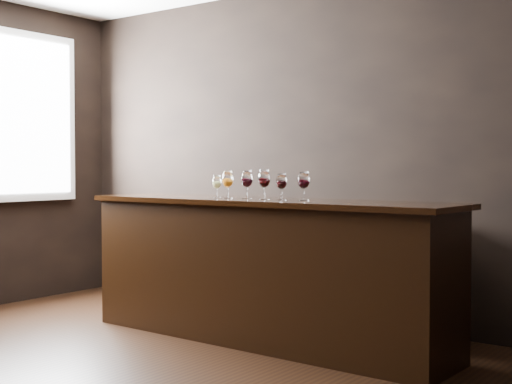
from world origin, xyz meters
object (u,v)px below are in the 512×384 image
Objects in this scene: back_bar_shelf at (283,266)px; glass_red_a at (247,180)px; glass_red_c at (281,182)px; glass_red_d at (304,181)px; glass_red_b at (264,179)px; glass_white at (217,183)px; glass_amber at (228,180)px; bar_counter at (264,273)px.

glass_red_a is at bearing -77.82° from back_bar_shelf.
glass_red_c is 0.93× the size of glass_red_d.
glass_red_d is (0.33, 0.02, -0.01)m from glass_red_b.
glass_white is 0.90× the size of glass_red_c.
glass_amber is at bearing -167.73° from glass_red_a.
glass_white is 0.32m from glass_red_a.
glass_amber is 1.08× the size of glass_red_c.
glass_red_d is (0.82, -0.04, 0.02)m from glass_white.
glass_white is 0.18m from glass_amber.
glass_red_d is (0.18, 0.00, 0.01)m from glass_red_c.
glass_red_b is at bearing -45.93° from bar_counter.
back_bar_shelf is 14.82× the size of glass_white.
glass_amber is at bearing -177.53° from glass_red_d.
glass_red_b is at bearing -65.51° from back_bar_shelf.
bar_counter is at bearing 132.47° from glass_red_b.
bar_counter is 0.74m from glass_amber.
back_bar_shelf is 1.01m from glass_red_a.
glass_white is (-0.17, -0.64, 0.70)m from back_bar_shelf.
bar_counter is 0.68m from glass_red_b.
glass_white is at bearing 177.49° from bar_counter.
glass_amber is 0.16m from glass_red_a.
glass_red_a is 0.50m from glass_red_d.
back_bar_shelf is 1.02m from glass_amber.
glass_red_c is at bearing 3.07° from glass_amber.
glass_red_d is (0.65, -0.69, 0.73)m from back_bar_shelf.
glass_amber is at bearing -171.87° from bar_counter.
glass_amber is 0.95× the size of glass_red_b.
glass_red_b is at bearing -174.94° from glass_red_c.
glass_amber is at bearing -177.80° from glass_red_b.
glass_red_b is 1.13× the size of glass_red_c.
glass_red_a is at bearing 178.47° from glass_red_c.
glass_amber is 0.47m from glass_red_c.
glass_red_a is (0.15, 0.03, 0.00)m from glass_amber.
glass_red_a is (0.15, -0.68, 0.73)m from back_bar_shelf.
glass_white is 0.81× the size of glass_red_a.
glass_red_b is at bearing -177.26° from glass_red_d.
glass_red_d reaches higher than glass_red_c.
glass_red_d is at bearing -46.66° from back_bar_shelf.
bar_counter is at bearing 0.55° from glass_red_a.
glass_red_c is at bearing 5.06° from glass_red_b.
bar_counter is 1.15× the size of back_bar_shelf.
glass_white is at bearing -104.79° from back_bar_shelf.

